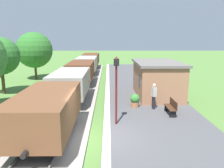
{
  "coord_description": "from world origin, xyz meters",
  "views": [
    {
      "loc": [
        0.5,
        -9.78,
        4.84
      ],
      "look_at": [
        0.75,
        6.07,
        1.56
      ],
      "focal_mm": 35.5,
      "sensor_mm": 36.0,
      "label": 1
    }
  ],
  "objects_px": {
    "bench_near_hut": "(171,107)",
    "tree_field_left": "(34,50)",
    "potted_planter": "(135,100)",
    "tree_trackside_far": "(1,56)",
    "freight_train": "(81,72)",
    "person_waiting": "(154,95)",
    "lamp_post_near": "(116,78)",
    "station_hut": "(157,79)"
  },
  "relations": [
    {
      "from": "freight_train",
      "to": "station_hut",
      "type": "height_order",
      "value": "station_hut"
    },
    {
      "from": "person_waiting",
      "to": "tree_trackside_far",
      "type": "xyz_separation_m",
      "value": [
        -12.26,
        5.26,
        2.16
      ]
    },
    {
      "from": "person_waiting",
      "to": "potted_planter",
      "type": "height_order",
      "value": "person_waiting"
    },
    {
      "from": "potted_planter",
      "to": "tree_trackside_far",
      "type": "distance_m",
      "value": 12.36
    },
    {
      "from": "person_waiting",
      "to": "tree_field_left",
      "type": "distance_m",
      "value": 17.24
    },
    {
      "from": "bench_near_hut",
      "to": "tree_trackside_far",
      "type": "xyz_separation_m",
      "value": [
        -13.15,
        6.33,
        2.62
      ]
    },
    {
      "from": "tree_trackside_far",
      "to": "station_hut",
      "type": "bearing_deg",
      "value": -7.66
    },
    {
      "from": "freight_train",
      "to": "person_waiting",
      "type": "xyz_separation_m",
      "value": [
        5.87,
        -9.12,
        -0.21
      ]
    },
    {
      "from": "bench_near_hut",
      "to": "freight_train",
      "type": "bearing_deg",
      "value": 123.53
    },
    {
      "from": "tree_trackside_far",
      "to": "potted_planter",
      "type": "bearing_deg",
      "value": -23.47
    },
    {
      "from": "tree_trackside_far",
      "to": "tree_field_left",
      "type": "relative_size",
      "value": 0.89
    },
    {
      "from": "freight_train",
      "to": "person_waiting",
      "type": "distance_m",
      "value": 10.85
    },
    {
      "from": "potted_planter",
      "to": "tree_field_left",
      "type": "height_order",
      "value": "tree_field_left"
    },
    {
      "from": "tree_trackside_far",
      "to": "lamp_post_near",
      "type": "bearing_deg",
      "value": -39.04
    },
    {
      "from": "bench_near_hut",
      "to": "lamp_post_near",
      "type": "xyz_separation_m",
      "value": [
        -3.45,
        -1.54,
        2.08
      ]
    },
    {
      "from": "bench_near_hut",
      "to": "tree_field_left",
      "type": "bearing_deg",
      "value": 132.99
    },
    {
      "from": "bench_near_hut",
      "to": "potted_planter",
      "type": "distance_m",
      "value": 2.56
    },
    {
      "from": "person_waiting",
      "to": "lamp_post_near",
      "type": "height_order",
      "value": "lamp_post_near"
    },
    {
      "from": "bench_near_hut",
      "to": "tree_field_left",
      "type": "xyz_separation_m",
      "value": [
        -12.59,
        13.51,
        2.77
      ]
    },
    {
      "from": "station_hut",
      "to": "tree_field_left",
      "type": "relative_size",
      "value": 1.04
    },
    {
      "from": "potted_planter",
      "to": "tree_field_left",
      "type": "xyz_separation_m",
      "value": [
        -10.53,
        11.99,
        2.76
      ]
    },
    {
      "from": "potted_planter",
      "to": "tree_trackside_far",
      "type": "relative_size",
      "value": 0.18
    },
    {
      "from": "bench_near_hut",
      "to": "lamp_post_near",
      "type": "bearing_deg",
      "value": -155.99
    },
    {
      "from": "bench_near_hut",
      "to": "person_waiting",
      "type": "xyz_separation_m",
      "value": [
        -0.89,
        1.07,
        0.46
      ]
    },
    {
      "from": "lamp_post_near",
      "to": "tree_trackside_far",
      "type": "distance_m",
      "value": 12.5
    },
    {
      "from": "station_hut",
      "to": "potted_planter",
      "type": "bearing_deg",
      "value": -124.8
    },
    {
      "from": "person_waiting",
      "to": "freight_train",
      "type": "bearing_deg",
      "value": -71.12
    },
    {
      "from": "station_hut",
      "to": "bench_near_hut",
      "type": "relative_size",
      "value": 3.87
    },
    {
      "from": "potted_planter",
      "to": "tree_field_left",
      "type": "relative_size",
      "value": 0.16
    },
    {
      "from": "freight_train",
      "to": "tree_field_left",
      "type": "distance_m",
      "value": 7.03
    },
    {
      "from": "tree_trackside_far",
      "to": "person_waiting",
      "type": "bearing_deg",
      "value": -23.22
    },
    {
      "from": "station_hut",
      "to": "lamp_post_near",
      "type": "relative_size",
      "value": 1.57
    },
    {
      "from": "bench_near_hut",
      "to": "potted_planter",
      "type": "relative_size",
      "value": 1.64
    },
    {
      "from": "person_waiting",
      "to": "tree_field_left",
      "type": "height_order",
      "value": "tree_field_left"
    },
    {
      "from": "freight_train",
      "to": "person_waiting",
      "type": "height_order",
      "value": "freight_train"
    },
    {
      "from": "potted_planter",
      "to": "tree_trackside_far",
      "type": "xyz_separation_m",
      "value": [
        -11.08,
        4.81,
        2.62
      ]
    },
    {
      "from": "bench_near_hut",
      "to": "person_waiting",
      "type": "height_order",
      "value": "person_waiting"
    },
    {
      "from": "tree_field_left",
      "to": "person_waiting",
      "type": "bearing_deg",
      "value": -46.73
    },
    {
      "from": "potted_planter",
      "to": "lamp_post_near",
      "type": "bearing_deg",
      "value": -114.35
    },
    {
      "from": "station_hut",
      "to": "person_waiting",
      "type": "distance_m",
      "value": 3.64
    },
    {
      "from": "tree_trackside_far",
      "to": "freight_train",
      "type": "bearing_deg",
      "value": 31.12
    },
    {
      "from": "station_hut",
      "to": "lamp_post_near",
      "type": "height_order",
      "value": "lamp_post_near"
    }
  ]
}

